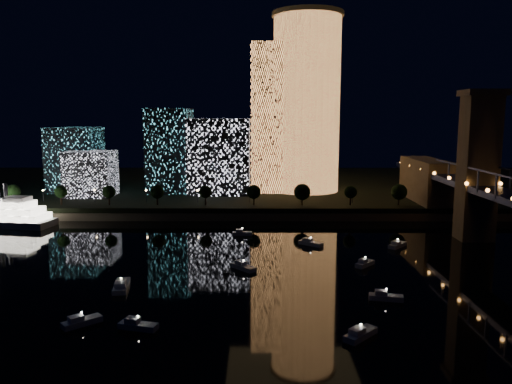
# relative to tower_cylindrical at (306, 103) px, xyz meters

# --- Properties ---
(ground) EXTENTS (520.00, 520.00, 0.00)m
(ground) POSITION_rel_tower_cylindrical_xyz_m (-15.12, -129.36, -47.58)
(ground) COLOR black
(ground) RESTS_ON ground
(far_bank) EXTENTS (420.00, 160.00, 5.00)m
(far_bank) POSITION_rel_tower_cylindrical_xyz_m (-15.12, 30.64, -45.08)
(far_bank) COLOR black
(far_bank) RESTS_ON ground
(seawall) EXTENTS (420.00, 6.00, 3.00)m
(seawall) POSITION_rel_tower_cylindrical_xyz_m (-15.12, -47.36, -46.08)
(seawall) COLOR #6B5E4C
(seawall) RESTS_ON ground
(tower_cylindrical) EXTENTS (34.00, 34.00, 84.91)m
(tower_cylindrical) POSITION_rel_tower_cylindrical_xyz_m (0.00, 0.00, 0.00)
(tower_cylindrical) COLOR #F6994E
(tower_cylindrical) RESTS_ON far_bank
(tower_rectangular) EXTENTS (22.14, 22.14, 70.44)m
(tower_rectangular) POSITION_rel_tower_cylindrical_xyz_m (-15.84, 0.32, -7.36)
(tower_rectangular) COLOR #F6994E
(tower_rectangular) RESTS_ON far_bank
(midrise_blocks) EXTENTS (96.81, 38.12, 40.19)m
(midrise_blocks) POSITION_rel_tower_cylindrical_xyz_m (-72.86, -5.11, -25.51)
(midrise_blocks) COLOR white
(midrise_blocks) RESTS_ON far_bank
(motorboats) EXTENTS (87.33, 87.05, 2.78)m
(motorboats) POSITION_rel_tower_cylindrical_xyz_m (-21.72, -121.40, -46.76)
(motorboats) COLOR silver
(motorboats) RESTS_ON ground
(esplanade_trees) EXTENTS (166.39, 6.86, 8.93)m
(esplanade_trees) POSITION_rel_tower_cylindrical_xyz_m (-38.60, -41.36, -37.11)
(esplanade_trees) COLOR black
(esplanade_trees) RESTS_ON far_bank
(street_lamps) EXTENTS (132.70, 0.70, 5.65)m
(street_lamps) POSITION_rel_tower_cylindrical_xyz_m (-49.12, -35.36, -38.56)
(street_lamps) COLOR black
(street_lamps) RESTS_ON far_bank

